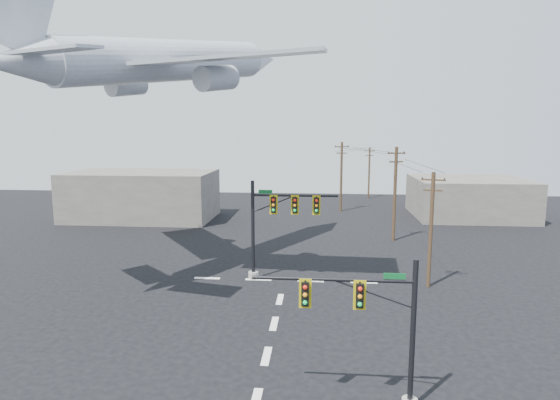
# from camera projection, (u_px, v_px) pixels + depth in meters

# --- Properties ---
(ground) EXTENTS (120.00, 120.00, 0.00)m
(ground) POSITION_uv_depth(u_px,v_px,m) (266.00, 356.00, 23.83)
(ground) COLOR black
(ground) RESTS_ON ground
(lane_markings) EXTENTS (14.00, 21.20, 0.01)m
(lane_markings) POSITION_uv_depth(u_px,v_px,m) (276.00, 315.00, 29.08)
(lane_markings) COLOR white
(lane_markings) RESTS_ON ground
(signal_mast_near) EXTENTS (6.85, 0.70, 6.40)m
(signal_mast_near) POSITION_uv_depth(u_px,v_px,m) (377.00, 329.00, 18.91)
(signal_mast_near) COLOR #9A978C
(signal_mast_near) RESTS_ON ground
(signal_mast_far) EXTENTS (6.77, 0.84, 7.62)m
(signal_mast_far) POSITION_uv_depth(u_px,v_px,m) (274.00, 225.00, 35.20)
(signal_mast_far) COLOR #9A978C
(signal_mast_far) RESTS_ON ground
(utility_pole_a) EXTENTS (1.64, 0.61, 8.43)m
(utility_pole_a) POSITION_uv_depth(u_px,v_px,m) (431.00, 228.00, 33.59)
(utility_pole_a) COLOR #422F1C
(utility_pole_a) RESTS_ON ground
(utility_pole_b) EXTENTS (1.87, 0.80, 9.64)m
(utility_pole_b) POSITION_uv_depth(u_px,v_px,m) (395.00, 192.00, 47.48)
(utility_pole_b) COLOR #422F1C
(utility_pole_b) RESTS_ON ground
(utility_pole_c) EXTENTS (1.96, 0.39, 9.60)m
(utility_pole_c) POSITION_uv_depth(u_px,v_px,m) (341.00, 175.00, 64.48)
(utility_pole_c) COLOR #422F1C
(utility_pole_c) RESTS_ON ground
(utility_pole_d) EXTENTS (1.72, 0.47, 8.36)m
(utility_pole_d) POSITION_uv_depth(u_px,v_px,m) (369.00, 172.00, 76.69)
(utility_pole_d) COLOR #422F1C
(utility_pole_d) RESTS_ON ground
(power_lines) EXTENTS (6.77, 43.78, 0.63)m
(power_lines) POSITION_uv_depth(u_px,v_px,m) (372.00, 153.00, 55.00)
(power_lines) COLOR black
(airliner) EXTENTS (24.13, 26.38, 7.46)m
(airliner) POSITION_uv_depth(u_px,v_px,m) (170.00, 62.00, 35.61)
(airliner) COLOR #B8BDC5
(building_left) EXTENTS (18.00, 10.00, 6.00)m
(building_left) POSITION_uv_depth(u_px,v_px,m) (142.00, 195.00, 59.52)
(building_left) COLOR slate
(building_left) RESTS_ON ground
(building_right) EXTENTS (14.00, 12.00, 5.00)m
(building_right) POSITION_uv_depth(u_px,v_px,m) (469.00, 198.00, 60.97)
(building_right) COLOR slate
(building_right) RESTS_ON ground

